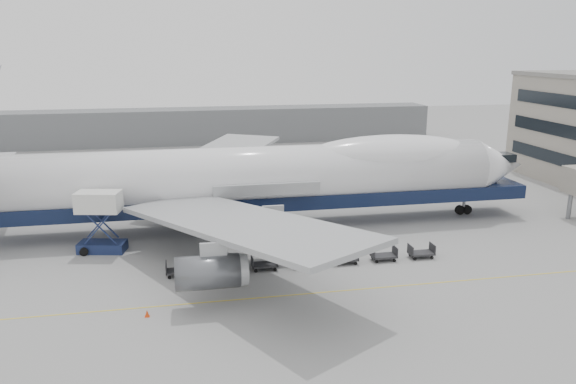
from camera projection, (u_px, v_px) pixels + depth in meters
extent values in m
plane|color=gray|center=(272.00, 268.00, 50.29)|extent=(260.00, 260.00, 0.00)
cube|color=gold|center=(284.00, 296.00, 44.59)|extent=(60.00, 0.15, 0.01)
cylinder|color=slate|center=(569.00, 206.00, 64.25)|extent=(0.50, 0.50, 3.00)
cube|color=slate|center=(166.00, 127.00, 114.03)|extent=(110.00, 8.00, 7.00)
cylinder|color=white|center=(253.00, 176.00, 60.26)|extent=(52.00, 6.40, 6.40)
cube|color=#0E1734|center=(262.00, 199.00, 61.09)|extent=(60.00, 5.76, 1.50)
cone|color=white|center=(498.00, 166.00, 65.69)|extent=(6.00, 6.40, 6.40)
ellipsoid|color=white|center=(391.00, 155.00, 62.74)|extent=(20.67, 5.78, 4.56)
cube|color=#9EA0A3|center=(240.00, 223.00, 46.29)|extent=(20.35, 26.74, 2.26)
cube|color=#9EA0A3|center=(215.00, 158.00, 73.41)|extent=(20.35, 26.74, 2.26)
cylinder|color=#595B60|center=(192.00, 168.00, 77.88)|extent=(4.80, 2.60, 2.60)
cylinder|color=#595B60|center=(242.00, 181.00, 70.46)|extent=(4.80, 2.60, 2.60)
cylinder|color=#595B60|center=(268.00, 230.00, 51.46)|extent=(4.80, 2.60, 2.60)
cylinder|color=#595B60|center=(207.00, 272.00, 41.79)|extent=(4.80, 2.60, 2.60)
cylinder|color=slate|center=(464.00, 204.00, 66.06)|extent=(0.36, 0.36, 2.50)
cylinder|color=black|center=(463.00, 210.00, 66.23)|extent=(1.10, 0.45, 1.10)
cylinder|color=slate|center=(228.00, 226.00, 57.96)|extent=(0.36, 0.36, 2.50)
cylinder|color=black|center=(229.00, 232.00, 58.14)|extent=(1.10, 0.45, 1.10)
cylinder|color=slate|center=(224.00, 210.00, 63.66)|extent=(0.36, 0.36, 2.50)
cylinder|color=black|center=(224.00, 216.00, 63.84)|extent=(1.10, 0.45, 1.10)
cube|color=#19254D|center=(103.00, 247.00, 54.16)|extent=(4.76, 3.00, 0.97)
cube|color=silver|center=(99.00, 202.00, 53.02)|extent=(4.45, 3.10, 1.94)
cube|color=#19254D|center=(99.00, 227.00, 52.65)|extent=(3.12, 0.78, 3.49)
cube|color=#19254D|center=(102.00, 221.00, 54.50)|extent=(3.12, 0.78, 3.49)
cube|color=slate|center=(100.00, 198.00, 54.37)|extent=(2.29, 1.48, 0.15)
cylinder|color=black|center=(84.00, 252.00, 53.04)|extent=(0.79, 0.31, 0.79)
cylinder|color=black|center=(87.00, 246.00, 54.72)|extent=(0.79, 0.31, 0.79)
cylinder|color=black|center=(119.00, 250.00, 53.64)|extent=(0.79, 0.31, 0.79)
cylinder|color=black|center=(120.00, 243.00, 55.31)|extent=(0.79, 0.31, 0.79)
cone|color=red|center=(147.00, 313.00, 41.08)|extent=(0.34, 0.34, 0.53)
cube|color=red|center=(147.00, 316.00, 41.14)|extent=(0.36, 0.36, 0.03)
cube|color=#2D2D30|center=(179.00, 271.00, 48.39)|extent=(2.30, 1.35, 0.18)
cube|color=#2D2D30|center=(166.00, 267.00, 48.08)|extent=(0.08, 1.35, 0.90)
cube|color=#2D2D30|center=(192.00, 266.00, 48.49)|extent=(0.08, 1.35, 0.90)
cylinder|color=black|center=(170.00, 277.00, 47.78)|extent=(0.30, 0.12, 0.30)
cylinder|color=black|center=(170.00, 272.00, 48.82)|extent=(0.30, 0.12, 0.30)
cylinder|color=black|center=(190.00, 276.00, 48.10)|extent=(0.30, 0.12, 0.30)
cylinder|color=black|center=(189.00, 271.00, 49.14)|extent=(0.30, 0.12, 0.30)
cube|color=#2D2D30|center=(223.00, 268.00, 49.08)|extent=(2.30, 1.35, 0.18)
cube|color=#2D2D30|center=(210.00, 264.00, 48.78)|extent=(0.08, 1.35, 0.90)
cube|color=#2D2D30|center=(235.00, 263.00, 49.19)|extent=(0.08, 1.35, 0.90)
cylinder|color=black|center=(213.00, 274.00, 48.48)|extent=(0.30, 0.12, 0.30)
cylinder|color=black|center=(213.00, 269.00, 49.52)|extent=(0.30, 0.12, 0.30)
cylinder|color=black|center=(233.00, 273.00, 48.79)|extent=(0.30, 0.12, 0.30)
cylinder|color=black|center=(232.00, 268.00, 49.84)|extent=(0.30, 0.12, 0.30)
cube|color=#2D2D30|center=(265.00, 265.00, 49.78)|extent=(2.30, 1.35, 0.18)
cube|color=#2D2D30|center=(252.00, 261.00, 49.47)|extent=(0.08, 1.35, 0.90)
cube|color=#2D2D30|center=(277.00, 260.00, 49.88)|extent=(0.08, 1.35, 0.90)
cylinder|color=black|center=(256.00, 271.00, 49.17)|extent=(0.30, 0.12, 0.30)
cylinder|color=black|center=(254.00, 266.00, 50.22)|extent=(0.30, 0.12, 0.30)
cylinder|color=black|center=(275.00, 269.00, 49.49)|extent=(0.30, 0.12, 0.30)
cylinder|color=black|center=(273.00, 265.00, 50.53)|extent=(0.30, 0.12, 0.30)
cube|color=#2D2D30|center=(305.00, 262.00, 50.47)|extent=(2.30, 1.35, 0.18)
cube|color=#2D2D30|center=(293.00, 258.00, 50.17)|extent=(0.08, 1.35, 0.90)
cube|color=#2D2D30|center=(317.00, 257.00, 50.58)|extent=(0.08, 1.35, 0.90)
cylinder|color=black|center=(297.00, 268.00, 49.87)|extent=(0.30, 0.12, 0.30)
cylinder|color=black|center=(295.00, 263.00, 50.91)|extent=(0.30, 0.12, 0.30)
cylinder|color=black|center=(316.00, 266.00, 50.19)|extent=(0.30, 0.12, 0.30)
cylinder|color=black|center=(313.00, 262.00, 51.23)|extent=(0.30, 0.12, 0.30)
cube|color=#2D2D30|center=(345.00, 259.00, 51.17)|extent=(2.30, 1.35, 0.18)
cube|color=#2D2D30|center=(333.00, 255.00, 50.86)|extent=(0.08, 1.35, 0.90)
cube|color=#2D2D30|center=(357.00, 254.00, 51.28)|extent=(0.08, 1.35, 0.90)
cylinder|color=black|center=(338.00, 265.00, 50.56)|extent=(0.30, 0.12, 0.30)
cylinder|color=black|center=(334.00, 260.00, 51.61)|extent=(0.30, 0.12, 0.30)
cylinder|color=black|center=(356.00, 263.00, 50.88)|extent=(0.30, 0.12, 0.30)
cylinder|color=black|center=(352.00, 259.00, 51.93)|extent=(0.30, 0.12, 0.30)
cube|color=#2D2D30|center=(384.00, 256.00, 51.87)|extent=(2.30, 1.35, 0.18)
cube|color=#2D2D30|center=(372.00, 253.00, 51.56)|extent=(0.08, 1.35, 0.90)
cube|color=#2D2D30|center=(395.00, 251.00, 51.97)|extent=(0.08, 1.35, 0.90)
cylinder|color=black|center=(377.00, 262.00, 51.26)|extent=(0.30, 0.12, 0.30)
cylinder|color=black|center=(373.00, 257.00, 52.30)|extent=(0.30, 0.12, 0.30)
cylinder|color=black|center=(394.00, 260.00, 51.58)|extent=(0.30, 0.12, 0.30)
cylinder|color=black|center=(390.00, 256.00, 52.62)|extent=(0.30, 0.12, 0.30)
cube|color=#2D2D30|center=(421.00, 253.00, 52.56)|extent=(2.30, 1.35, 0.18)
cube|color=#2D2D30|center=(410.00, 250.00, 52.26)|extent=(0.08, 1.35, 0.90)
cube|color=#2D2D30|center=(432.00, 248.00, 52.67)|extent=(0.08, 1.35, 0.90)
cylinder|color=black|center=(415.00, 259.00, 51.96)|extent=(0.30, 0.12, 0.30)
cylinder|color=black|center=(410.00, 255.00, 53.00)|extent=(0.30, 0.12, 0.30)
cylinder|color=black|center=(432.00, 258.00, 52.27)|extent=(0.30, 0.12, 0.30)
cylinder|color=black|center=(427.00, 253.00, 53.32)|extent=(0.30, 0.12, 0.30)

